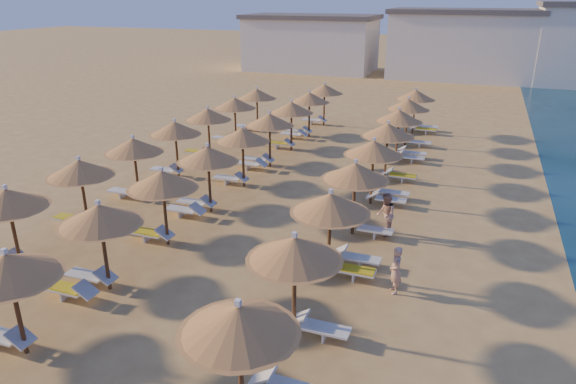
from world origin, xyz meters
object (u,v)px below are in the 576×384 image
at_px(beachgoer_b, 386,215).
at_px(beachgoer_a, 396,270).
at_px(parasol_row_west, 208,155).
at_px(parasol_row_east, 355,173).

relative_size(beachgoer_b, beachgoer_a, 1.10).
height_order(parasol_row_west, beachgoer_b, parasol_row_west).
xyz_separation_m(parasol_row_east, beachgoer_b, (1.19, 0.35, -1.67)).
bearing_deg(beachgoer_b, parasol_row_east, -89.53).
distance_m(parasol_row_east, beachgoer_b, 2.08).
bearing_deg(parasol_row_east, beachgoer_b, 16.47).
height_order(beachgoer_b, beachgoer_a, beachgoer_b).
height_order(parasol_row_east, beachgoer_a, parasol_row_east).
distance_m(parasol_row_west, beachgoer_a, 9.42).
bearing_deg(beachgoer_a, parasol_row_west, -137.70).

